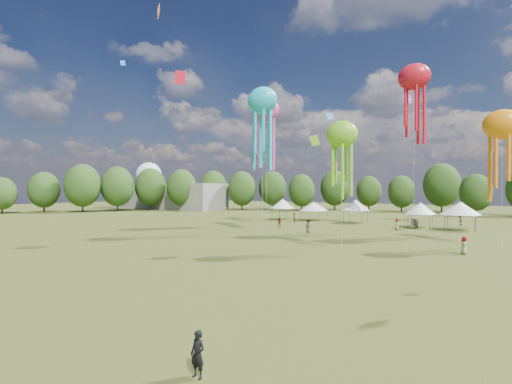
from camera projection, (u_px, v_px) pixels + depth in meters
The scene contains 10 objects.
ground at pixel (131, 310), 18.75m from camera, with size 300.00×300.00×0.00m, color #384416.
observer_main at pixel (198, 354), 12.01m from camera, with size 0.57×0.37×1.56m, color black.
spectator_near at pixel (308, 227), 52.21m from camera, with size 0.87×0.68×1.80m, color gray.
spectators_far at pixel (399, 224), 56.33m from camera, with size 29.41×32.22×1.82m.
festival_tents at pixel (362, 206), 65.63m from camera, with size 37.45×9.91×4.39m.
show_kites at pixel (390, 99), 51.80m from camera, with size 42.41×33.38×30.90m.
small_kites at pixel (344, 32), 56.17m from camera, with size 75.86×61.10×43.84m.
treeline at pixel (374, 188), 73.53m from camera, with size 201.57×95.24×13.43m.
hangar at pixel (168, 196), 118.11m from camera, with size 40.00×12.00×8.00m, color gray.
radome at pixel (149, 179), 131.72m from camera, with size 9.00×9.00×16.00m.
Camera 1 is at (15.46, -12.34, 6.23)m, focal length 25.55 mm.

